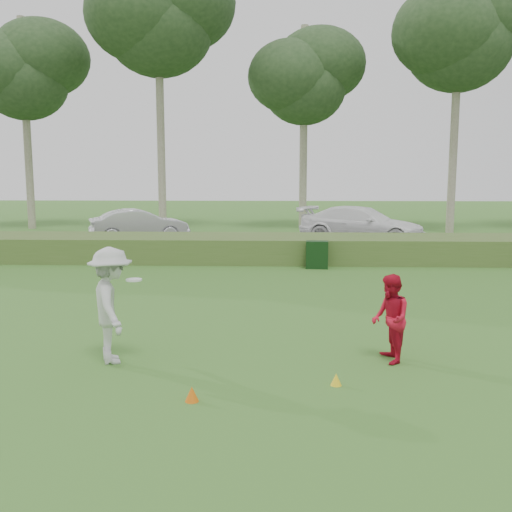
{
  "coord_description": "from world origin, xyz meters",
  "views": [
    {
      "loc": [
        0.48,
        -9.12,
        3.19
      ],
      "look_at": [
        0.0,
        4.0,
        1.3
      ],
      "focal_mm": 40.0,
      "sensor_mm": 36.0,
      "label": 1
    }
  ],
  "objects_px": {
    "player_red": "(390,319)",
    "car_right": "(362,225)",
    "car_mid": "(139,225)",
    "utility_cabinet": "(317,255)",
    "cone_yellow": "(336,379)",
    "cone_orange": "(192,394)",
    "player_white": "(111,305)"
  },
  "relations": [
    {
      "from": "player_red",
      "to": "car_right",
      "type": "bearing_deg",
      "value": 169.38
    },
    {
      "from": "player_red",
      "to": "car_mid",
      "type": "height_order",
      "value": "car_mid"
    },
    {
      "from": "utility_cabinet",
      "to": "car_mid",
      "type": "height_order",
      "value": "car_mid"
    },
    {
      "from": "cone_yellow",
      "to": "car_mid",
      "type": "bearing_deg",
      "value": 112.08
    },
    {
      "from": "cone_orange",
      "to": "car_right",
      "type": "relative_size",
      "value": 0.04
    },
    {
      "from": "player_white",
      "to": "utility_cabinet",
      "type": "bearing_deg",
      "value": -44.99
    },
    {
      "from": "cone_orange",
      "to": "car_right",
      "type": "height_order",
      "value": "car_right"
    },
    {
      "from": "car_mid",
      "to": "car_right",
      "type": "distance_m",
      "value": 10.4
    },
    {
      "from": "player_white",
      "to": "cone_yellow",
      "type": "distance_m",
      "value": 3.94
    },
    {
      "from": "cone_yellow",
      "to": "utility_cabinet",
      "type": "distance_m",
      "value": 10.96
    },
    {
      "from": "player_red",
      "to": "cone_yellow",
      "type": "xyz_separation_m",
      "value": [
        -1.02,
        -1.14,
        -0.66
      ]
    },
    {
      "from": "car_mid",
      "to": "player_red",
      "type": "bearing_deg",
      "value": -176.75
    },
    {
      "from": "cone_orange",
      "to": "cone_yellow",
      "type": "bearing_deg",
      "value": 18.27
    },
    {
      "from": "player_white",
      "to": "player_red",
      "type": "relative_size",
      "value": 1.3
    },
    {
      "from": "cone_orange",
      "to": "utility_cabinet",
      "type": "xyz_separation_m",
      "value": [
        2.57,
        11.64,
        0.36
      ]
    },
    {
      "from": "cone_orange",
      "to": "utility_cabinet",
      "type": "bearing_deg",
      "value": 77.55
    },
    {
      "from": "car_mid",
      "to": "car_right",
      "type": "bearing_deg",
      "value": -115.42
    },
    {
      "from": "player_white",
      "to": "utility_cabinet",
      "type": "relative_size",
      "value": 2.11
    },
    {
      "from": "car_right",
      "to": "player_white",
      "type": "bearing_deg",
      "value": -177.15
    },
    {
      "from": "cone_yellow",
      "to": "cone_orange",
      "type": "bearing_deg",
      "value": -161.73
    },
    {
      "from": "cone_yellow",
      "to": "player_white",
      "type": "bearing_deg",
      "value": 165.09
    },
    {
      "from": "player_red",
      "to": "utility_cabinet",
      "type": "height_order",
      "value": "player_red"
    },
    {
      "from": "player_white",
      "to": "car_right",
      "type": "distance_m",
      "value": 18.11
    },
    {
      "from": "cone_orange",
      "to": "utility_cabinet",
      "type": "distance_m",
      "value": 11.92
    },
    {
      "from": "player_red",
      "to": "car_right",
      "type": "xyz_separation_m",
      "value": [
        1.97,
        16.67,
        0.13
      ]
    },
    {
      "from": "cone_orange",
      "to": "car_mid",
      "type": "bearing_deg",
      "value": 105.63
    },
    {
      "from": "cone_yellow",
      "to": "car_right",
      "type": "xyz_separation_m",
      "value": [
        2.99,
        17.81,
        0.8
      ]
    },
    {
      "from": "cone_orange",
      "to": "cone_yellow",
      "type": "xyz_separation_m",
      "value": [
        2.1,
        0.69,
        -0.02
      ]
    },
    {
      "from": "cone_orange",
      "to": "utility_cabinet",
      "type": "relative_size",
      "value": 0.23
    },
    {
      "from": "cone_orange",
      "to": "car_right",
      "type": "distance_m",
      "value": 19.21
    },
    {
      "from": "utility_cabinet",
      "to": "car_right",
      "type": "bearing_deg",
      "value": 74.3
    },
    {
      "from": "player_white",
      "to": "player_red",
      "type": "xyz_separation_m",
      "value": [
        4.73,
        0.15,
        -0.23
      ]
    }
  ]
}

